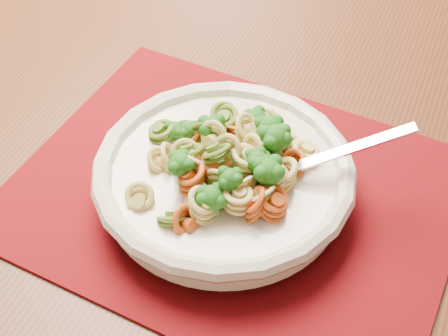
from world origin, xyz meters
The scene contains 5 objects.
dining_table centered at (0.68, -0.58, 0.64)m, with size 1.50×1.17×0.75m.
placemat centered at (0.68, -0.65, 0.76)m, with size 0.43×0.34×0.00m, color #630411.
pasta_bowl centered at (0.68, -0.65, 0.79)m, with size 0.26×0.26×0.05m.
pasta_broccoli_heap centered at (0.68, -0.65, 0.80)m, with size 0.22×0.22×0.06m, color #D6C76A, non-canonical shape.
fork centered at (0.72, -0.63, 0.80)m, with size 0.19×0.02×0.01m, color silver, non-canonical shape.
Camera 1 is at (0.93, -0.97, 1.23)m, focal length 50.00 mm.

